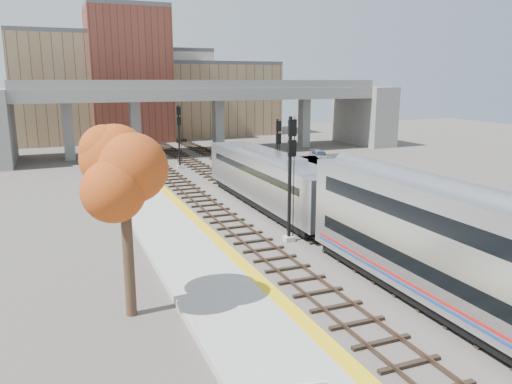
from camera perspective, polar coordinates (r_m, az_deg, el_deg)
name	(u,v)px	position (r m, az deg, el deg)	size (l,w,h in m)	color
ground	(365,276)	(25.60, 12.40, -9.38)	(160.00, 160.00, 0.00)	#47423D
platform	(227,296)	(22.47, -3.37, -11.82)	(4.50, 60.00, 0.35)	#9E9E99
yellow_strip	(266,286)	(23.02, 1.19, -10.69)	(0.70, 60.00, 0.01)	yellow
tracks	(277,212)	(36.35, 2.47, -2.34)	(10.70, 95.00, 0.25)	black
overpass	(203,109)	(67.15, -6.07, 9.47)	(54.00, 12.00, 9.50)	slate
buildings_far	(146,90)	(87.28, -12.51, 11.33)	(43.00, 21.00, 20.60)	#957A56
parking_lot	(327,168)	(55.73, 8.07, 2.77)	(14.00, 18.00, 0.04)	black
locomotive	(268,178)	(37.55, 1.41, 1.60)	(3.02, 19.05, 4.10)	#A8AAB2
signal_mast_near	(290,180)	(29.26, 3.93, 1.40)	(0.60, 0.64, 7.47)	#9E9E99
signal_mast_mid	(277,161)	(40.67, 2.46, 3.60)	(0.60, 0.64, 6.45)	#9E9E99
signal_mast_far	(179,138)	(55.00, -8.78, 6.14)	(0.60, 0.64, 6.86)	#9E9E99
tree	(123,171)	(20.00, -14.92, 2.31)	(3.60, 3.60, 8.13)	#382619
car_a	(317,170)	(50.88, 7.01, 2.51)	(1.31, 3.26, 1.11)	#99999E
car_b	(311,163)	(54.96, 6.35, 3.37)	(1.34, 3.84, 1.27)	#99999E
car_c	(320,156)	(59.96, 7.30, 4.10)	(1.72, 4.24, 1.23)	#99999E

